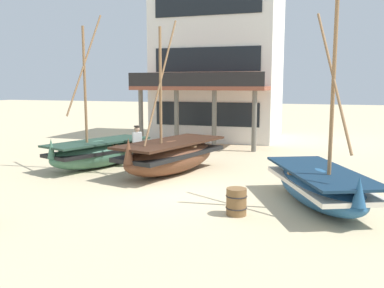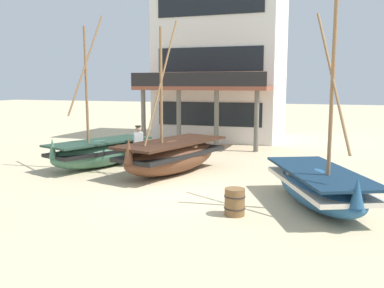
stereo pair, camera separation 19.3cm
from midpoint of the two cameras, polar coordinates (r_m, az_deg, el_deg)
ground_plane at (r=12.83m, az=-1.84°, el=-6.81°), size 120.00×120.00×0.00m
fishing_boat_near_left at (r=15.56m, az=-3.27°, el=-1.59°), size 3.09×5.17×5.63m
fishing_boat_centre_large at (r=11.96m, az=16.76°, el=-5.50°), size 3.35×4.75×5.71m
fishing_boat_far_right at (r=17.13m, az=-13.10°, el=-1.12°), size 2.97×4.74×6.00m
fisherman_by_hull at (r=16.83m, az=-7.87°, el=-0.37°), size 0.42×0.40×1.68m
wooden_barrel at (r=10.75m, az=5.61°, el=-7.91°), size 0.56×0.56×0.70m
harbor_building_main at (r=26.14m, az=3.61°, el=11.18°), size 7.45×8.49×9.36m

